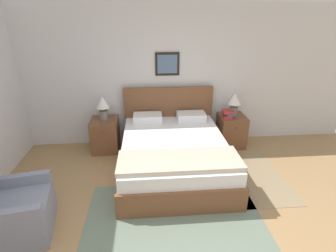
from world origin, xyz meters
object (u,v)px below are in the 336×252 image
(bed, at_px, (174,153))
(nightstand_near_window, at_px, (105,135))
(nightstand_by_door, at_px, (231,130))
(table_lamp_by_door, at_px, (234,102))
(table_lamp_near_window, at_px, (103,105))
(armchair, at_px, (13,211))

(bed, relative_size, nightstand_near_window, 3.53)
(bed, distance_m, nightstand_by_door, 1.45)
(nightstand_near_window, xyz_separation_m, table_lamp_by_door, (2.42, 0.02, 0.57))
(table_lamp_near_window, relative_size, table_lamp_by_door, 1.00)
(nightstand_by_door, bearing_deg, table_lamp_by_door, 65.30)
(bed, distance_m, table_lamp_near_window, 1.57)
(table_lamp_near_window, bearing_deg, table_lamp_by_door, 0.00)
(bed, relative_size, armchair, 2.32)
(armchair, height_order, nightstand_near_window, armchair)
(armchair, height_order, nightstand_by_door, armchair)
(bed, xyz_separation_m, table_lamp_near_window, (-1.20, 0.83, 0.57))
(bed, bearing_deg, nightstand_by_door, 33.77)
(nightstand_near_window, height_order, table_lamp_by_door, table_lamp_by_door)
(armchair, bearing_deg, nightstand_near_window, 148.39)
(bed, height_order, table_lamp_by_door, bed)
(nightstand_by_door, distance_m, table_lamp_by_door, 0.57)
(nightstand_near_window, xyz_separation_m, table_lamp_near_window, (0.00, 0.02, 0.57))
(bed, relative_size, nightstand_by_door, 3.53)
(nightstand_near_window, relative_size, table_lamp_near_window, 1.39)
(table_lamp_near_window, height_order, table_lamp_by_door, same)
(armchair, bearing_deg, nightstand_by_door, 111.81)
(nightstand_by_door, height_order, table_lamp_near_window, table_lamp_near_window)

